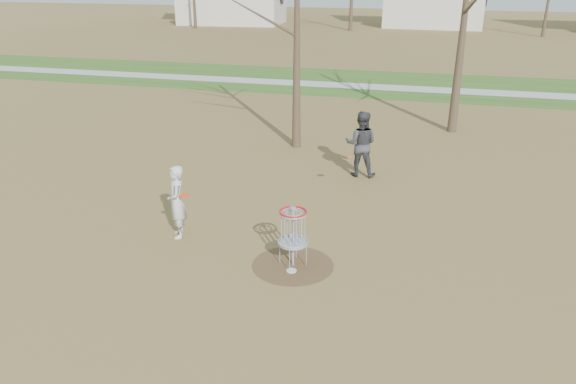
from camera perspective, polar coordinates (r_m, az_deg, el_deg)
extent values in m
plane|color=brown|center=(12.43, 0.50, -7.45)|extent=(160.00, 160.00, 0.00)
cube|color=#2D5119|center=(32.19, 9.77, 10.77)|extent=(160.00, 8.00, 0.01)
cube|color=#9E9E99|center=(31.21, 9.59, 10.45)|extent=(160.00, 1.50, 0.01)
cylinder|color=#47331E|center=(12.43, 0.50, -7.43)|extent=(1.80, 1.80, 0.01)
imported|color=silver|center=(13.60, -11.24, -1.00)|extent=(0.67, 0.77, 1.79)
imported|color=#39393F|center=(17.45, 7.42, 4.87)|extent=(1.01, 0.79, 2.05)
cylinder|color=silver|center=(12.18, 0.35, -7.99)|extent=(0.22, 0.22, 0.02)
cylinder|color=#F9530D|center=(15.57, 6.25, 3.64)|extent=(0.22, 0.22, 0.06)
cylinder|color=#FB3A0D|center=(13.31, -10.53, -0.34)|extent=(0.22, 0.22, 0.02)
cylinder|color=#9EA3AD|center=(12.11, 0.52, -4.67)|extent=(0.05, 0.05, 1.35)
cylinder|color=#9EA3AD|center=(12.17, 0.51, -5.19)|extent=(0.64, 0.64, 0.04)
torus|color=#9EA3AD|center=(11.86, 0.52, -2.19)|extent=(0.60, 0.60, 0.04)
torus|color=red|center=(11.85, 0.53, -2.03)|extent=(0.60, 0.60, 0.04)
cone|color=#382B1E|center=(19.69, 0.90, 15.13)|extent=(0.32, 0.32, 7.50)
cone|color=#382B1E|center=(22.60, 17.45, 16.34)|extent=(0.36, 0.36, 8.50)
cube|color=silver|center=(66.62, -5.65, 18.04)|extent=(11.46, 7.75, 3.20)
cube|color=silver|center=(64.66, 14.61, 17.36)|extent=(10.24, 7.34, 3.20)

